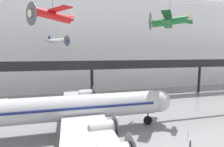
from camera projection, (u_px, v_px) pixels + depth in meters
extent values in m
cube|color=white|center=(87.00, 45.00, 49.09)|extent=(140.00, 3.00, 26.32)
cube|color=black|center=(92.00, 67.00, 40.24)|extent=(110.00, 3.20, 0.90)
cube|color=black|center=(93.00, 63.00, 38.64)|extent=(110.00, 0.12, 1.10)
cylinder|color=black|center=(92.00, 84.00, 41.64)|extent=(0.70, 0.70, 7.22)
cylinder|color=black|center=(199.00, 79.00, 49.07)|extent=(0.70, 0.70, 7.22)
cylinder|color=#B7BABF|center=(76.00, 107.00, 23.72)|extent=(22.98, 3.36, 3.35)
sphere|color=#B7BABF|center=(159.00, 101.00, 26.79)|extent=(3.29, 3.29, 3.29)
cube|color=navy|center=(76.00, 105.00, 23.68)|extent=(21.37, 3.43, 0.30)
cube|color=#B7BABF|center=(78.00, 96.00, 32.68)|extent=(5.35, 14.70, 0.28)
cube|color=#B7BABF|center=(91.00, 146.00, 15.32)|extent=(5.35, 14.70, 0.28)
cylinder|color=#B7BABF|center=(89.00, 100.00, 29.96)|extent=(2.67, 1.61, 1.61)
cylinder|color=#4C4C51|center=(97.00, 100.00, 30.32)|extent=(0.06, 3.06, 3.06)
cylinder|color=#B7BABF|center=(86.00, 94.00, 34.77)|extent=(2.67, 1.61, 1.61)
cylinder|color=#4C4C51|center=(93.00, 93.00, 35.13)|extent=(0.06, 3.06, 3.06)
cylinder|color=#B7BABF|center=(102.00, 128.00, 18.81)|extent=(2.67, 1.61, 1.61)
cylinder|color=#4C4C51|center=(115.00, 127.00, 19.18)|extent=(0.06, 3.06, 3.06)
cylinder|color=#4C4C51|center=(148.00, 116.00, 26.60)|extent=(0.20, 0.20, 1.21)
cylinder|color=black|center=(148.00, 120.00, 26.67)|extent=(1.30, 0.38, 1.30)
cylinder|color=#4C4C51|center=(77.00, 116.00, 26.63)|extent=(0.20, 0.20, 1.21)
cylinder|color=black|center=(78.00, 120.00, 26.70)|extent=(1.30, 0.38, 1.30)
cylinder|color=#4C4C51|center=(80.00, 132.00, 21.47)|extent=(0.20, 0.20, 1.21)
cylinder|color=black|center=(80.00, 136.00, 21.54)|extent=(1.30, 0.38, 1.30)
cylinder|color=silver|center=(58.00, 41.00, 39.57)|extent=(4.15, 3.23, 1.12)
cone|color=navy|center=(66.00, 41.00, 38.81)|extent=(1.06, 1.08, 0.81)
cylinder|color=#4C4C51|center=(67.00, 41.00, 38.75)|extent=(1.36, 1.96, 2.35)
cone|color=silver|center=(50.00, 40.00, 40.28)|extent=(1.43, 1.32, 0.83)
cube|color=silver|center=(59.00, 42.00, 39.51)|extent=(4.60, 6.05, 0.10)
cube|color=navy|center=(49.00, 38.00, 40.32)|extent=(0.47, 0.35, 1.09)
cube|color=navy|center=(49.00, 41.00, 40.38)|extent=(1.77, 2.24, 0.06)
cylinder|color=slate|center=(57.00, 24.00, 39.14)|extent=(0.04, 0.04, 6.47)
cylinder|color=#1E6B33|center=(170.00, 22.00, 29.57)|extent=(5.40, 4.33, 1.66)
cone|color=beige|center=(152.00, 21.00, 30.62)|extent=(1.39, 1.42, 1.07)
cylinder|color=#4C4C51|center=(150.00, 21.00, 30.69)|extent=(1.82, 2.53, 3.08)
cone|color=#1E6B33|center=(187.00, 22.00, 28.59)|extent=(1.90, 1.76, 1.13)
cube|color=#1E6B33|center=(168.00, 16.00, 29.58)|extent=(6.15, 7.84, 0.10)
cube|color=#1E6B33|center=(167.00, 25.00, 29.75)|extent=(6.15, 7.84, 0.10)
cube|color=beige|center=(190.00, 16.00, 28.36)|extent=(0.60, 0.45, 1.42)
cube|color=beige|center=(190.00, 20.00, 28.44)|extent=(2.36, 2.91, 0.06)
cylinder|color=slate|center=(170.00, 6.00, 29.27)|extent=(0.04, 0.04, 3.91)
cylinder|color=red|center=(53.00, 16.00, 18.62)|extent=(3.94, 3.14, 1.19)
cone|color=silver|center=(33.00, 14.00, 16.99)|extent=(1.01, 1.03, 0.78)
cylinder|color=#4C4C51|center=(31.00, 14.00, 16.88)|extent=(1.33, 1.85, 2.24)
cone|color=red|center=(69.00, 17.00, 20.14)|extent=(1.38, 1.27, 0.82)
cube|color=red|center=(51.00, 11.00, 18.38)|extent=(4.46, 5.72, 0.10)
cube|color=silver|center=(71.00, 14.00, 20.29)|extent=(0.45, 0.34, 1.03)
cube|color=silver|center=(71.00, 19.00, 20.35)|extent=(1.71, 2.12, 0.06)
cylinder|color=#B2B5BA|center=(188.00, 139.00, 22.27)|extent=(0.36, 0.36, 0.04)
cylinder|color=#B2B5BA|center=(188.00, 135.00, 22.21)|extent=(0.07, 0.07, 0.95)
sphere|color=#B2B5BA|center=(188.00, 131.00, 22.15)|extent=(0.10, 0.10, 0.10)
cube|color=#4C4C51|center=(190.00, 147.00, 19.65)|extent=(0.33, 0.43, 0.70)
cube|color=#232326|center=(190.00, 143.00, 19.59)|extent=(0.41, 0.70, 0.73)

